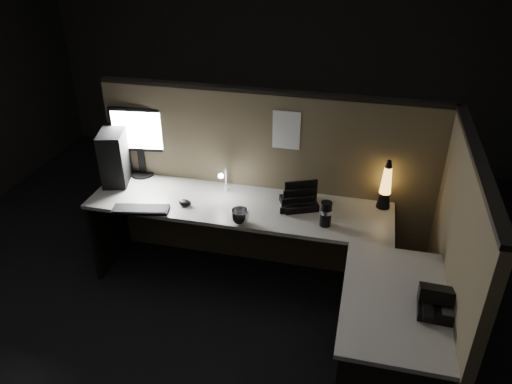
% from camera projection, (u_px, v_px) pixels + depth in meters
% --- Properties ---
extents(floor, '(6.00, 6.00, 0.00)m').
position_uv_depth(floor, '(238.00, 335.00, 3.59)').
color(floor, black).
rests_on(floor, ground).
extents(room_shell, '(6.00, 6.00, 6.00)m').
position_uv_depth(room_shell, '(233.00, 125.00, 2.79)').
color(room_shell, silver).
rests_on(room_shell, ground).
extents(partition_back, '(2.66, 0.06, 1.50)m').
position_uv_depth(partition_back, '(267.00, 184.00, 4.01)').
color(partition_back, brown).
rests_on(partition_back, ground).
extents(partition_right, '(0.06, 1.66, 1.50)m').
position_uv_depth(partition_right, '(451.00, 272.00, 3.03)').
color(partition_right, brown).
rests_on(partition_right, ground).
extents(desk, '(2.60, 1.60, 0.73)m').
position_uv_depth(desk, '(271.00, 253.00, 3.48)').
color(desk, beige).
rests_on(desk, ground).
extents(pc_tower, '(0.29, 0.45, 0.43)m').
position_uv_depth(pc_tower, '(116.00, 154.00, 4.02)').
color(pc_tower, black).
rests_on(pc_tower, desk).
extents(monitor, '(0.45, 0.19, 0.58)m').
position_uv_depth(monitor, '(138.00, 135.00, 4.03)').
color(monitor, black).
rests_on(monitor, desk).
extents(keyboard, '(0.43, 0.22, 0.02)m').
position_uv_depth(keyboard, '(141.00, 210.00, 3.68)').
color(keyboard, black).
rests_on(keyboard, desk).
extents(mouse, '(0.12, 0.10, 0.04)m').
position_uv_depth(mouse, '(185.00, 203.00, 3.75)').
color(mouse, black).
rests_on(mouse, desk).
extents(clip_lamp, '(0.04, 0.16, 0.21)m').
position_uv_depth(clip_lamp, '(224.00, 180.00, 3.84)').
color(clip_lamp, white).
rests_on(clip_lamp, desk).
extents(organizer, '(0.32, 0.31, 0.19)m').
position_uv_depth(organizer, '(299.00, 200.00, 3.73)').
color(organizer, black).
rests_on(organizer, desk).
extents(lava_lamp, '(0.10, 0.10, 0.39)m').
position_uv_depth(lava_lamp, '(385.00, 188.00, 3.66)').
color(lava_lamp, black).
rests_on(lava_lamp, desk).
extents(travel_mug, '(0.08, 0.08, 0.19)m').
position_uv_depth(travel_mug, '(326.00, 214.00, 3.47)').
color(travel_mug, black).
rests_on(travel_mug, desk).
extents(steel_mug, '(0.15, 0.15, 0.11)m').
position_uv_depth(steel_mug, '(240.00, 217.00, 3.52)').
color(steel_mug, '#B7B7BE').
rests_on(steel_mug, desk).
extents(figurine, '(0.05, 0.05, 0.05)m').
position_uv_depth(figurine, '(313.00, 194.00, 3.81)').
color(figurine, yellow).
rests_on(figurine, desk).
extents(pinned_paper, '(0.21, 0.00, 0.30)m').
position_uv_depth(pinned_paper, '(286.00, 130.00, 3.70)').
color(pinned_paper, white).
rests_on(pinned_paper, partition_back).
extents(desk_phone, '(0.25, 0.26, 0.15)m').
position_uv_depth(desk_phone, '(440.00, 303.00, 2.75)').
color(desk_phone, black).
rests_on(desk_phone, desk).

